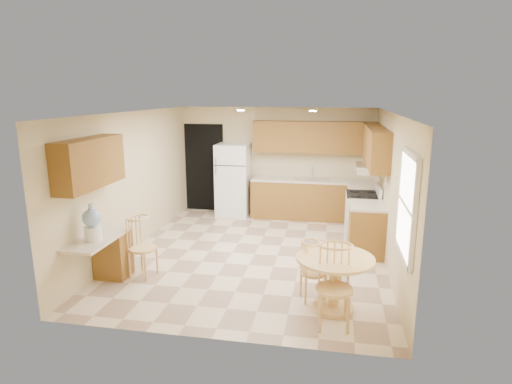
% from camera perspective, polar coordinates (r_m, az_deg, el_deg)
% --- Properties ---
extents(floor, '(5.50, 5.50, 0.00)m').
position_cam_1_polar(floor, '(7.74, -0.19, -8.28)').
color(floor, beige).
rests_on(floor, ground).
extents(ceiling, '(4.50, 5.50, 0.02)m').
position_cam_1_polar(ceiling, '(7.21, -0.21, 10.54)').
color(ceiling, white).
rests_on(ceiling, wall_back).
extents(wall_back, '(4.50, 0.02, 2.50)m').
position_cam_1_polar(wall_back, '(10.05, 2.70, 4.09)').
color(wall_back, '#CBB689').
rests_on(wall_back, floor).
extents(wall_front, '(4.50, 0.02, 2.50)m').
position_cam_1_polar(wall_front, '(4.80, -6.31, -6.12)').
color(wall_front, '#CBB689').
rests_on(wall_front, floor).
extents(wall_left, '(0.02, 5.50, 2.50)m').
position_cam_1_polar(wall_left, '(8.09, -16.06, 1.38)').
color(wall_left, '#CBB689').
rests_on(wall_left, floor).
extents(wall_right, '(0.02, 5.50, 2.50)m').
position_cam_1_polar(wall_right, '(7.31, 17.40, 0.08)').
color(wall_right, '#CBB689').
rests_on(wall_right, floor).
extents(doorway, '(0.90, 0.02, 2.10)m').
position_cam_1_polar(doorway, '(10.44, -6.89, 3.24)').
color(doorway, black).
rests_on(doorway, floor).
extents(base_cab_back, '(2.75, 0.60, 0.87)m').
position_cam_1_polar(base_cab_back, '(9.84, 7.47, -1.05)').
color(base_cab_back, brown).
rests_on(base_cab_back, floor).
extents(counter_back, '(2.75, 0.63, 0.04)m').
position_cam_1_polar(counter_back, '(9.74, 7.55, 1.55)').
color(counter_back, beige).
rests_on(counter_back, base_cab_back).
extents(base_cab_right_a, '(0.60, 0.59, 0.87)m').
position_cam_1_polar(base_cab_right_a, '(9.27, 13.92, -2.21)').
color(base_cab_right_a, brown).
rests_on(base_cab_right_a, floor).
extents(counter_right_a, '(0.63, 0.59, 0.04)m').
position_cam_1_polar(counter_right_a, '(9.17, 14.07, 0.54)').
color(counter_right_a, beige).
rests_on(counter_right_a, base_cab_right_a).
extents(base_cab_right_b, '(0.60, 0.80, 0.87)m').
position_cam_1_polar(base_cab_right_b, '(7.88, 14.49, -4.97)').
color(base_cab_right_b, brown).
rests_on(base_cab_right_b, floor).
extents(counter_right_b, '(0.63, 0.80, 0.04)m').
position_cam_1_polar(counter_right_b, '(7.75, 14.68, -1.77)').
color(counter_right_b, beige).
rests_on(counter_right_b, base_cab_right_b).
extents(upper_cab_back, '(2.75, 0.33, 0.70)m').
position_cam_1_polar(upper_cab_back, '(9.73, 7.76, 7.25)').
color(upper_cab_back, brown).
rests_on(upper_cab_back, wall_back).
extents(upper_cab_right, '(0.33, 2.42, 0.70)m').
position_cam_1_polar(upper_cab_right, '(8.38, 15.61, 5.97)').
color(upper_cab_right, brown).
rests_on(upper_cab_right, wall_right).
extents(upper_cab_left, '(0.33, 1.40, 0.70)m').
position_cam_1_polar(upper_cab_left, '(6.53, -21.28, 3.65)').
color(upper_cab_left, brown).
rests_on(upper_cab_left, wall_left).
extents(sink, '(0.78, 0.44, 0.01)m').
position_cam_1_polar(sink, '(9.73, 7.41, 1.68)').
color(sink, silver).
rests_on(sink, counter_back).
extents(range_hood, '(0.50, 0.76, 0.14)m').
position_cam_1_polar(range_hood, '(8.41, 14.87, 3.06)').
color(range_hood, silver).
rests_on(range_hood, upper_cab_right).
extents(desk_pedestal, '(0.48, 0.42, 0.72)m').
position_cam_1_polar(desk_pedestal, '(7.10, -18.51, -7.91)').
color(desk_pedestal, brown).
rests_on(desk_pedestal, floor).
extents(desk_top, '(0.50, 1.20, 0.04)m').
position_cam_1_polar(desk_top, '(6.66, -20.32, -5.87)').
color(desk_top, beige).
rests_on(desk_top, desk_pedestal).
extents(window, '(0.06, 1.12, 1.30)m').
position_cam_1_polar(window, '(5.47, 19.55, -1.66)').
color(window, white).
rests_on(window, wall_right).
extents(can_light_a, '(0.14, 0.14, 0.02)m').
position_cam_1_polar(can_light_a, '(8.49, -2.06, 10.82)').
color(can_light_a, white).
rests_on(can_light_a, ceiling).
extents(can_light_b, '(0.14, 0.14, 0.02)m').
position_cam_1_polar(can_light_b, '(8.30, 7.59, 10.67)').
color(can_light_b, white).
rests_on(can_light_b, ceiling).
extents(refrigerator, '(0.74, 0.72, 1.68)m').
position_cam_1_polar(refrigerator, '(9.95, -3.02, 1.60)').
color(refrigerator, white).
rests_on(refrigerator, floor).
extents(stove, '(0.65, 0.76, 1.09)m').
position_cam_1_polar(stove, '(8.61, 14.01, -3.15)').
color(stove, white).
rests_on(stove, floor).
extents(dining_table, '(1.01, 1.01, 0.75)m').
position_cam_1_polar(dining_table, '(5.78, 10.41, -10.90)').
color(dining_table, '#E4B672').
rests_on(dining_table, floor).
extents(chair_table_a, '(0.37, 0.48, 0.85)m').
position_cam_1_polar(chair_table_a, '(5.93, 7.60, -9.90)').
color(chair_table_a, '#E4B672').
rests_on(chair_table_a, floor).
extents(chair_table_b, '(0.46, 0.46, 1.04)m').
position_cam_1_polar(chair_table_b, '(5.26, 10.45, -11.73)').
color(chair_table_b, '#E4B672').
rests_on(chair_table_b, floor).
extents(chair_desk, '(0.42, 0.54, 0.95)m').
position_cam_1_polar(chair_desk, '(6.83, -15.27, -6.56)').
color(chair_desk, '#E4B672').
rests_on(chair_desk, floor).
extents(water_crock, '(0.26, 0.26, 0.54)m').
position_cam_1_polar(water_crock, '(6.49, -21.01, -3.99)').
color(water_crock, white).
rests_on(water_crock, desk_top).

